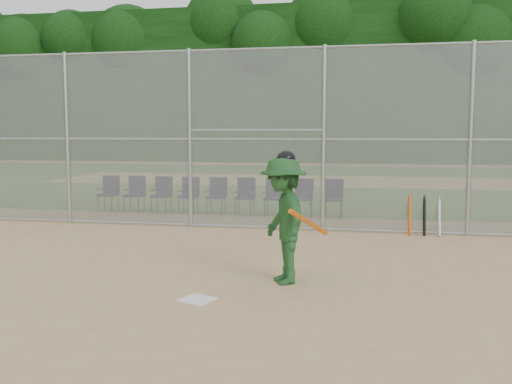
# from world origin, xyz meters

# --- Properties ---
(ground) EXTENTS (100.00, 100.00, 0.00)m
(ground) POSITION_xyz_m (0.00, 0.00, 0.00)
(ground) COLOR tan
(ground) RESTS_ON ground
(grass_strip) EXTENTS (100.00, 100.00, 0.00)m
(grass_strip) POSITION_xyz_m (0.00, 18.00, 0.01)
(grass_strip) COLOR #34641E
(grass_strip) RESTS_ON ground
(dirt_patch_far) EXTENTS (24.00, 24.00, 0.00)m
(dirt_patch_far) POSITION_xyz_m (0.00, 18.00, 0.01)
(dirt_patch_far) COLOR tan
(dirt_patch_far) RESTS_ON ground
(backstop_fence) EXTENTS (16.09, 0.09, 4.00)m
(backstop_fence) POSITION_xyz_m (0.00, 5.00, 2.07)
(backstop_fence) COLOR gray
(backstop_fence) RESTS_ON ground
(treeline) EXTENTS (81.00, 60.00, 11.00)m
(treeline) POSITION_xyz_m (0.00, 20.00, 5.50)
(treeline) COLOR black
(treeline) RESTS_ON ground
(home_plate) EXTENTS (0.50, 0.50, 0.02)m
(home_plate) POSITION_xyz_m (-0.20, -0.47, 0.01)
(home_plate) COLOR white
(home_plate) RESTS_ON ground
(batter_at_plate) EXTENTS (1.20, 1.42, 1.90)m
(batter_at_plate) POSITION_xyz_m (0.76, 0.60, 0.92)
(batter_at_plate) COLOR #1D4A21
(batter_at_plate) RESTS_ON ground
(spare_bats) EXTENTS (0.66, 0.31, 0.84)m
(spare_bats) POSITION_xyz_m (3.13, 4.92, 0.42)
(spare_bats) COLOR #D84C14
(spare_bats) RESTS_ON ground
(chair_0) EXTENTS (0.54, 0.52, 0.96)m
(chair_0) POSITION_xyz_m (-5.02, 7.09, 0.48)
(chair_0) COLOR #0F0F37
(chair_0) RESTS_ON ground
(chair_1) EXTENTS (0.54, 0.52, 0.96)m
(chair_1) POSITION_xyz_m (-4.25, 7.09, 0.48)
(chair_1) COLOR #0F0F37
(chair_1) RESTS_ON ground
(chair_2) EXTENTS (0.54, 0.52, 0.96)m
(chair_2) POSITION_xyz_m (-3.49, 7.09, 0.48)
(chair_2) COLOR #0F0F37
(chair_2) RESTS_ON ground
(chair_3) EXTENTS (0.54, 0.52, 0.96)m
(chair_3) POSITION_xyz_m (-2.72, 7.09, 0.48)
(chair_3) COLOR #0F0F37
(chair_3) RESTS_ON ground
(chair_4) EXTENTS (0.54, 0.52, 0.96)m
(chair_4) POSITION_xyz_m (-1.95, 7.09, 0.48)
(chair_4) COLOR #0F0F37
(chair_4) RESTS_ON ground
(chair_5) EXTENTS (0.54, 0.52, 0.96)m
(chair_5) POSITION_xyz_m (-1.19, 7.09, 0.48)
(chair_5) COLOR #0F0F37
(chair_5) RESTS_ON ground
(chair_6) EXTENTS (0.54, 0.52, 0.96)m
(chair_6) POSITION_xyz_m (-0.42, 7.09, 0.48)
(chair_6) COLOR #0F0F37
(chair_6) RESTS_ON ground
(chair_7) EXTENTS (0.54, 0.52, 0.96)m
(chair_7) POSITION_xyz_m (0.34, 7.09, 0.48)
(chair_7) COLOR #0F0F37
(chair_7) RESTS_ON ground
(chair_8) EXTENTS (0.54, 0.52, 0.96)m
(chair_8) POSITION_xyz_m (1.11, 7.09, 0.48)
(chair_8) COLOR #0F0F37
(chair_8) RESTS_ON ground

